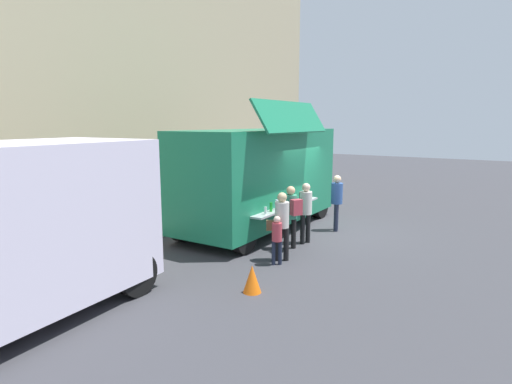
{
  "coord_description": "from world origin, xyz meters",
  "views": [
    {
      "loc": [
        -11.42,
        -4.96,
        3.28
      ],
      "look_at": [
        -1.46,
        1.43,
        1.3
      ],
      "focal_mm": 29.26,
      "sensor_mm": 36.0,
      "label": 1
    }
  ],
  "objects_px": {
    "customer_rear_waiting": "(281,220)",
    "child_near_queue": "(277,236)",
    "trash_bin": "(264,189)",
    "customer_front_ordering": "(306,208)",
    "food_truck_main": "(260,175)",
    "traffic_cone_orange": "(252,279)",
    "customer_mid_with_backpack": "(291,211)",
    "customer_extra_browsing": "(337,198)"
  },
  "relations": [
    {
      "from": "customer_front_ordering",
      "to": "child_near_queue",
      "type": "height_order",
      "value": "customer_front_ordering"
    },
    {
      "from": "food_truck_main",
      "to": "customer_front_ordering",
      "type": "distance_m",
      "value": 2.15
    },
    {
      "from": "trash_bin",
      "to": "child_near_queue",
      "type": "distance_m",
      "value": 8.02
    },
    {
      "from": "customer_rear_waiting",
      "to": "customer_extra_browsing",
      "type": "xyz_separation_m",
      "value": [
        3.37,
        -0.04,
        0.04
      ]
    },
    {
      "from": "child_near_queue",
      "to": "traffic_cone_orange",
      "type": "bearing_deg",
      "value": 154.32
    },
    {
      "from": "customer_mid_with_backpack",
      "to": "customer_rear_waiting",
      "type": "bearing_deg",
      "value": 131.35
    },
    {
      "from": "trash_bin",
      "to": "child_near_queue",
      "type": "relative_size",
      "value": 0.9
    },
    {
      "from": "food_truck_main",
      "to": "customer_rear_waiting",
      "type": "distance_m",
      "value": 3.19
    },
    {
      "from": "customer_rear_waiting",
      "to": "child_near_queue",
      "type": "height_order",
      "value": "customer_rear_waiting"
    },
    {
      "from": "customer_front_ordering",
      "to": "customer_extra_browsing",
      "type": "distance_m",
      "value": 1.76
    },
    {
      "from": "traffic_cone_orange",
      "to": "customer_extra_browsing",
      "type": "relative_size",
      "value": 0.32
    },
    {
      "from": "customer_extra_browsing",
      "to": "customer_front_ordering",
      "type": "bearing_deg",
      "value": 64.25
    },
    {
      "from": "customer_front_ordering",
      "to": "customer_rear_waiting",
      "type": "relative_size",
      "value": 1.0
    },
    {
      "from": "trash_bin",
      "to": "customer_rear_waiting",
      "type": "relative_size",
      "value": 0.63
    },
    {
      "from": "customer_mid_with_backpack",
      "to": "customer_rear_waiting",
      "type": "distance_m",
      "value": 0.95
    },
    {
      "from": "customer_mid_with_backpack",
      "to": "customer_extra_browsing",
      "type": "xyz_separation_m",
      "value": [
        2.45,
        -0.26,
        -0.0
      ]
    },
    {
      "from": "customer_rear_waiting",
      "to": "traffic_cone_orange",
      "type": "bearing_deg",
      "value": 162.81
    },
    {
      "from": "food_truck_main",
      "to": "customer_mid_with_backpack",
      "type": "relative_size",
      "value": 3.7
    },
    {
      "from": "child_near_queue",
      "to": "trash_bin",
      "type": "bearing_deg",
      "value": -5.44
    },
    {
      "from": "traffic_cone_orange",
      "to": "customer_front_ordering",
      "type": "relative_size",
      "value": 0.33
    },
    {
      "from": "food_truck_main",
      "to": "trash_bin",
      "type": "relative_size",
      "value": 5.9
    },
    {
      "from": "customer_rear_waiting",
      "to": "trash_bin",
      "type": "bearing_deg",
      "value": 4.21
    },
    {
      "from": "food_truck_main",
      "to": "traffic_cone_orange",
      "type": "bearing_deg",
      "value": -149.98
    },
    {
      "from": "food_truck_main",
      "to": "traffic_cone_orange",
      "type": "relative_size",
      "value": 11.2
    },
    {
      "from": "food_truck_main",
      "to": "child_near_queue",
      "type": "xyz_separation_m",
      "value": [
        -2.65,
        -2.14,
        -0.97
      ]
    },
    {
      "from": "food_truck_main",
      "to": "trash_bin",
      "type": "xyz_separation_m",
      "value": [
        4.02,
        2.32,
        -1.14
      ]
    },
    {
      "from": "traffic_cone_orange",
      "to": "food_truck_main",
      "type": "bearing_deg",
      "value": 30.51
    },
    {
      "from": "customer_extra_browsing",
      "to": "child_near_queue",
      "type": "xyz_separation_m",
      "value": [
        -3.69,
        -0.03,
        -0.33
      ]
    },
    {
      "from": "trash_bin",
      "to": "customer_extra_browsing",
      "type": "height_order",
      "value": "customer_extra_browsing"
    },
    {
      "from": "traffic_cone_orange",
      "to": "trash_bin",
      "type": "xyz_separation_m",
      "value": [
        8.32,
        4.86,
        0.25
      ]
    },
    {
      "from": "trash_bin",
      "to": "customer_front_ordering",
      "type": "xyz_separation_m",
      "value": [
        -4.72,
        -4.24,
        0.47
      ]
    },
    {
      "from": "trash_bin",
      "to": "traffic_cone_orange",
      "type": "bearing_deg",
      "value": -149.73
    },
    {
      "from": "traffic_cone_orange",
      "to": "child_near_queue",
      "type": "xyz_separation_m",
      "value": [
        1.66,
        0.4,
        0.42
      ]
    },
    {
      "from": "food_truck_main",
      "to": "customer_front_ordering",
      "type": "bearing_deg",
      "value": -110.69
    },
    {
      "from": "customer_front_ordering",
      "to": "child_near_queue",
      "type": "distance_m",
      "value": 1.98
    },
    {
      "from": "customer_rear_waiting",
      "to": "child_near_queue",
      "type": "relative_size",
      "value": 1.43
    },
    {
      "from": "customer_extra_browsing",
      "to": "customer_mid_with_backpack",
      "type": "bearing_deg",
      "value": 64.46
    },
    {
      "from": "customer_extra_browsing",
      "to": "child_near_queue",
      "type": "height_order",
      "value": "customer_extra_browsing"
    },
    {
      "from": "food_truck_main",
      "to": "customer_front_ordering",
      "type": "height_order",
      "value": "food_truck_main"
    },
    {
      "from": "traffic_cone_orange",
      "to": "customer_front_ordering",
      "type": "bearing_deg",
      "value": 9.75
    },
    {
      "from": "traffic_cone_orange",
      "to": "customer_front_ordering",
      "type": "height_order",
      "value": "customer_front_ordering"
    },
    {
      "from": "trash_bin",
      "to": "customer_front_ordering",
      "type": "distance_m",
      "value": 6.36
    }
  ]
}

